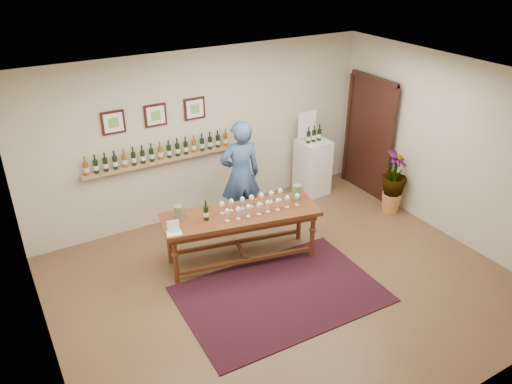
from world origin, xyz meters
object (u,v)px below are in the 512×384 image
display_pedestal (312,167)px  tasting_table (241,220)px  potted_plant (394,182)px  person (240,175)px

display_pedestal → tasting_table: bearing=-150.1°
display_pedestal → potted_plant: (0.76, -1.30, 0.05)m
person → tasting_table: bearing=72.0°
potted_plant → person: 2.66m
potted_plant → person: bearing=159.3°
display_pedestal → potted_plant: size_ratio=1.07×
display_pedestal → potted_plant: display_pedestal is taller
tasting_table → display_pedestal: 2.53m
display_pedestal → potted_plant: 1.51m
display_pedestal → person: (-1.71, -0.37, 0.39)m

